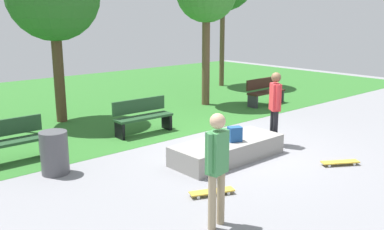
# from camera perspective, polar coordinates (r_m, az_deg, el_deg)

# --- Properties ---
(ground_plane) EXTENTS (28.00, 28.00, 0.00)m
(ground_plane) POSITION_cam_1_polar(r_m,az_deg,el_deg) (10.11, 6.46, -4.43)
(ground_plane) COLOR gray
(grass_lawn) EXTENTS (26.60, 12.40, 0.01)m
(grass_lawn) POSITION_cam_1_polar(r_m,az_deg,el_deg) (16.24, -14.25, 2.06)
(grass_lawn) COLOR #2D6B28
(grass_lawn) RESTS_ON ground_plane
(concrete_ledge) EXTENTS (2.61, 1.02, 0.43)m
(concrete_ledge) POSITION_cam_1_polar(r_m,az_deg,el_deg) (9.26, 4.84, -4.68)
(concrete_ledge) COLOR gray
(concrete_ledge) RESTS_ON ground_plane
(backpack_on_ledge) EXTENTS (0.34, 0.29, 0.32)m
(backpack_on_ledge) POSITION_cam_1_polar(r_m,az_deg,el_deg) (9.11, 5.78, -2.57)
(backpack_on_ledge) COLOR #1E4C8C
(backpack_on_ledge) RESTS_ON concrete_ledge
(skater_performing_trick) EXTENTS (0.42, 0.25, 1.73)m
(skater_performing_trick) POSITION_cam_1_polar(r_m,az_deg,el_deg) (6.14, 3.39, -6.29)
(skater_performing_trick) COLOR tan
(skater_performing_trick) RESTS_ON ground_plane
(skater_watching) EXTENTS (0.35, 0.38, 1.77)m
(skater_watching) POSITION_cam_1_polar(r_m,az_deg,el_deg) (10.21, 11.11, 1.61)
(skater_watching) COLOR black
(skater_watching) RESTS_ON ground_plane
(skateboard_by_ledge) EXTENTS (0.81, 0.50, 0.08)m
(skateboard_by_ledge) POSITION_cam_1_polar(r_m,az_deg,el_deg) (7.52, 2.70, -10.26)
(skateboard_by_ledge) COLOR gold
(skateboard_by_ledge) RESTS_ON ground_plane
(skateboard_spare) EXTENTS (0.79, 0.59, 0.08)m
(skateboard_spare) POSITION_cam_1_polar(r_m,az_deg,el_deg) (9.45, 19.33, -6.01)
(skateboard_spare) COLOR gold
(skateboard_spare) RESTS_ON ground_plane
(park_bench_near_lamppost) EXTENTS (1.61, 0.52, 0.91)m
(park_bench_near_lamppost) POSITION_cam_1_polar(r_m,az_deg,el_deg) (11.23, -6.69, -0.08)
(park_bench_near_lamppost) COLOR #1E4223
(park_bench_near_lamppost) RESTS_ON ground_plane
(park_bench_far_right) EXTENTS (1.61, 0.51, 0.91)m
(park_bench_far_right) POSITION_cam_1_polar(r_m,az_deg,el_deg) (15.00, 9.78, 3.22)
(park_bench_far_right) COLOR #331E14
(park_bench_far_right) RESTS_ON ground_plane
(park_bench_by_oak) EXTENTS (1.60, 0.47, 0.91)m
(park_bench_by_oak) POSITION_cam_1_polar(r_m,az_deg,el_deg) (9.79, -23.57, -3.15)
(park_bench_by_oak) COLOR #1E4223
(park_bench_by_oak) RESTS_ON ground_plane
(trash_bin) EXTENTS (0.54, 0.54, 0.86)m
(trash_bin) POSITION_cam_1_polar(r_m,az_deg,el_deg) (8.78, -18.04, -4.86)
(trash_bin) COLOR #4C4C51
(trash_bin) RESTS_ON ground_plane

